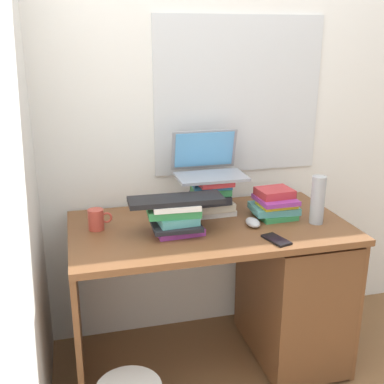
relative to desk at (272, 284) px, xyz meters
name	(u,v)px	position (x,y,z in m)	size (l,w,h in m)	color
ground_plane	(208,360)	(-0.33, 0.03, -0.41)	(6.00, 6.00, 0.00)	brown
wall_back	(190,98)	(-0.32, 0.42, 0.89)	(6.00, 0.06, 2.60)	white
wall_left	(16,115)	(-1.13, 0.03, 0.89)	(0.05, 6.00, 2.60)	silver
desk	(272,284)	(0.00, 0.00, 0.00)	(1.30, 0.71, 0.76)	brown
book_stack_tall	(210,197)	(-0.28, 0.17, 0.43)	(0.25, 0.21, 0.19)	white
book_stack_keyboard_riser	(176,217)	(-0.50, -0.02, 0.42)	(0.25, 0.20, 0.14)	#8C338C
book_stack_side	(275,204)	(0.01, 0.05, 0.41)	(0.22, 0.20, 0.14)	#338C4C
laptop	(208,165)	(-0.28, 0.22, 0.58)	(0.34, 0.26, 0.22)	gray
keyboard	(176,200)	(-0.50, -0.03, 0.50)	(0.42, 0.14, 0.02)	black
computer_mouse	(253,222)	(-0.14, -0.04, 0.36)	(0.06, 0.10, 0.04)	#A5A8AD
mug	(97,219)	(-0.84, 0.10, 0.39)	(0.11, 0.07, 0.10)	#B23F33
water_bottle	(318,200)	(0.17, -0.08, 0.46)	(0.07, 0.07, 0.23)	#999EA5
cell_phone	(276,240)	(-0.10, -0.23, 0.35)	(0.07, 0.14, 0.01)	black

